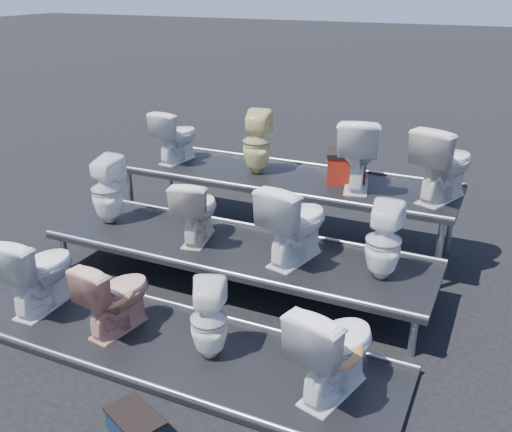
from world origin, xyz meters
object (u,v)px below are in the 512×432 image
at_px(toilet_1, 116,294).
at_px(toilet_6, 295,222).
at_px(toilet_0, 39,270).
at_px(toilet_8, 176,136).
at_px(step_stool, 136,426).
at_px(toilet_5, 197,209).
at_px(toilet_2, 209,320).
at_px(toilet_3, 335,347).
at_px(toilet_4, 107,190).
at_px(toilet_11, 444,163).
at_px(toilet_7, 384,241).
at_px(red_crate, 346,168).
at_px(toilet_10, 358,152).
at_px(toilet_9, 257,142).

height_order(toilet_1, toilet_6, toilet_6).
relative_size(toilet_0, toilet_8, 1.18).
bearing_deg(step_stool, toilet_5, 132.75).
height_order(toilet_1, toilet_2, toilet_1).
xyz_separation_m(toilet_3, toilet_4, (-3.18, 1.30, 0.38)).
bearing_deg(toilet_11, toilet_6, 68.26).
distance_m(toilet_0, toilet_11, 4.34).
distance_m(toilet_0, toilet_7, 3.35).
relative_size(toilet_4, toilet_5, 1.12).
distance_m(toilet_11, red_crate, 1.16).
xyz_separation_m(toilet_4, toilet_6, (2.33, 0.00, 0.02)).
distance_m(toilet_3, toilet_11, 2.74).
height_order(toilet_6, toilet_10, toilet_10).
distance_m(toilet_5, toilet_7, 2.03).
xyz_separation_m(toilet_6, toilet_11, (1.20, 1.30, 0.40)).
distance_m(toilet_3, toilet_6, 1.60).
xyz_separation_m(toilet_6, toilet_7, (0.89, 0.00, -0.04)).
height_order(toilet_7, toilet_8, toilet_8).
distance_m(toilet_7, toilet_9, 2.35).
relative_size(toilet_2, toilet_4, 0.90).
bearing_deg(toilet_2, step_stool, 64.05).
relative_size(toilet_3, step_stool, 1.92).
height_order(toilet_6, step_stool, toilet_6).
bearing_deg(toilet_2, toilet_3, 157.76).
height_order(toilet_1, toilet_8, toilet_8).
xyz_separation_m(toilet_10, toilet_11, (0.95, 0.00, -0.00)).
height_order(toilet_0, toilet_7, toilet_7).
height_order(red_crate, step_stool, red_crate).
distance_m(toilet_0, toilet_10, 3.65).
bearing_deg(toilet_4, toilet_11, -156.53).
height_order(toilet_5, toilet_11, toilet_11).
distance_m(toilet_0, toilet_6, 2.57).
bearing_deg(toilet_8, toilet_4, 90.32).
relative_size(toilet_8, toilet_10, 0.82).
distance_m(toilet_8, red_crate, 2.29).
bearing_deg(red_crate, toilet_9, 169.96).
bearing_deg(toilet_7, toilet_6, -0.90).
height_order(toilet_7, toilet_9, toilet_9).
xyz_separation_m(toilet_2, toilet_3, (1.11, 0.00, 0.06)).
distance_m(toilet_1, toilet_8, 2.87).
relative_size(toilet_8, toilet_11, 0.83).
distance_m(toilet_2, toilet_3, 1.12).
distance_m(toilet_3, toilet_9, 3.29).
relative_size(toilet_1, toilet_6, 0.88).
bearing_deg(toilet_8, toilet_1, 116.33).
distance_m(toilet_2, red_crate, 2.84).
height_order(toilet_2, red_crate, red_crate).
relative_size(toilet_4, step_stool, 1.84).
relative_size(toilet_5, red_crate, 1.60).
relative_size(toilet_1, toilet_2, 1.02).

